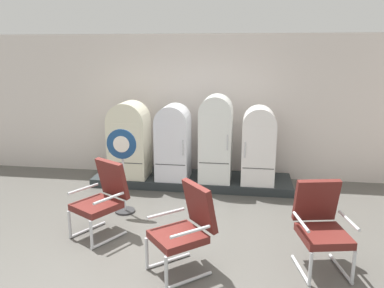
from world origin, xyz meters
TOP-DOWN VIEW (x-y plane):
  - ground at (0.00, 0.00)m, footprint 12.00×10.00m
  - back_wall at (0.00, 3.66)m, footprint 11.76×0.12m
  - display_plinth at (0.00, 3.02)m, footprint 3.78×0.95m
  - refrigerator_0 at (-1.18, 2.89)m, footprint 0.71×0.63m
  - refrigerator_1 at (-0.34, 2.90)m, footprint 0.60×0.64m
  - refrigerator_2 at (0.46, 2.90)m, footprint 0.58×0.64m
  - refrigerator_3 at (1.24, 2.90)m, footprint 0.59×0.64m
  - armchair_left at (-0.93, 0.82)m, footprint 0.81×0.86m
  - armchair_right at (1.93, 0.39)m, footprint 0.68×0.79m
  - armchair_center at (0.37, 0.08)m, footprint 0.87×0.85m
  - sign_stand at (-0.88, 1.56)m, footprint 0.47×0.32m

SIDE VIEW (x-z plane):
  - ground at x=0.00m, z-range -0.05..0.00m
  - display_plinth at x=0.00m, z-range 0.00..0.16m
  - armchair_left at x=-0.93m, z-range 0.04..1.09m
  - armchair_right at x=1.93m, z-range 0.04..1.09m
  - armchair_center at x=0.37m, z-range 0.04..1.09m
  - sign_stand at x=-0.88m, z-range -0.01..1.36m
  - refrigerator_3 at x=1.24m, z-range 0.20..1.60m
  - refrigerator_1 at x=-0.34m, z-range 0.20..1.60m
  - refrigerator_0 at x=-1.18m, z-range 0.19..1.64m
  - refrigerator_2 at x=0.46m, z-range 0.21..1.80m
  - back_wall at x=0.00m, z-range 0.01..2.86m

